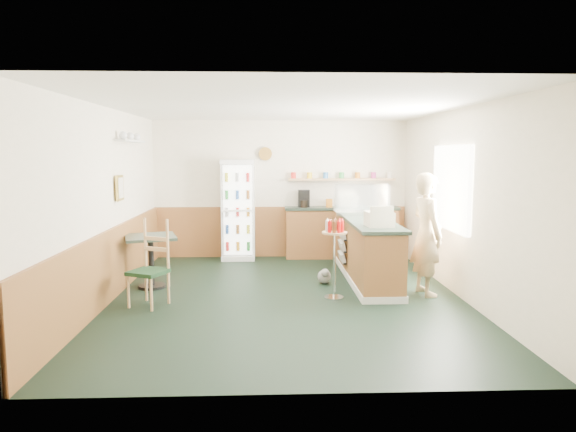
{
  "coord_description": "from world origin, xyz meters",
  "views": [
    {
      "loc": [
        -0.25,
        -7.19,
        2.06
      ],
      "look_at": [
        0.05,
        0.6,
        1.11
      ],
      "focal_mm": 32.0,
      "sensor_mm": 36.0,
      "label": 1
    }
  ],
  "objects_px": {
    "cash_register": "(379,219)",
    "condiment_stand": "(334,245)",
    "display_case": "(361,200)",
    "shopkeeper": "(427,234)",
    "cafe_chair": "(149,260)",
    "drinks_fridge": "(238,210)",
    "cafe_table": "(151,251)"
  },
  "relations": [
    {
      "from": "drinks_fridge",
      "to": "cash_register",
      "type": "relative_size",
      "value": 5.02
    },
    {
      "from": "display_case",
      "to": "cash_register",
      "type": "bearing_deg",
      "value": -90.0
    },
    {
      "from": "drinks_fridge",
      "to": "condiment_stand",
      "type": "xyz_separation_m",
      "value": [
        1.52,
        -2.81,
        -0.2
      ]
    },
    {
      "from": "cash_register",
      "to": "condiment_stand",
      "type": "relative_size",
      "value": 0.35
    },
    {
      "from": "condiment_stand",
      "to": "cash_register",
      "type": "bearing_deg",
      "value": 14.12
    },
    {
      "from": "display_case",
      "to": "shopkeeper",
      "type": "bearing_deg",
      "value": -64.45
    },
    {
      "from": "display_case",
      "to": "shopkeeper",
      "type": "relative_size",
      "value": 0.52
    },
    {
      "from": "cash_register",
      "to": "cafe_chair",
      "type": "height_order",
      "value": "cash_register"
    },
    {
      "from": "drinks_fridge",
      "to": "cafe_chair",
      "type": "bearing_deg",
      "value": -109.2
    },
    {
      "from": "drinks_fridge",
      "to": "cafe_chair",
      "type": "relative_size",
      "value": 1.65
    },
    {
      "from": "shopkeeper",
      "to": "condiment_stand",
      "type": "bearing_deg",
      "value": 85.82
    },
    {
      "from": "drinks_fridge",
      "to": "display_case",
      "type": "xyz_separation_m",
      "value": [
        2.18,
        -1.2,
        0.3
      ]
    },
    {
      "from": "display_case",
      "to": "cafe_chair",
      "type": "height_order",
      "value": "display_case"
    },
    {
      "from": "shopkeeper",
      "to": "drinks_fridge",
      "type": "bearing_deg",
      "value": 36.83
    },
    {
      "from": "cash_register",
      "to": "shopkeeper",
      "type": "distance_m",
      "value": 0.74
    },
    {
      "from": "display_case",
      "to": "shopkeeper",
      "type": "xyz_separation_m",
      "value": [
        0.7,
        -1.46,
        -0.38
      ]
    },
    {
      "from": "shopkeeper",
      "to": "cafe_chair",
      "type": "height_order",
      "value": "shopkeeper"
    },
    {
      "from": "drinks_fridge",
      "to": "cafe_chair",
      "type": "height_order",
      "value": "drinks_fridge"
    },
    {
      "from": "cash_register",
      "to": "shopkeeper",
      "type": "xyz_separation_m",
      "value": [
        0.7,
        -0.02,
        -0.22
      ]
    },
    {
      "from": "condiment_stand",
      "to": "cafe_chair",
      "type": "relative_size",
      "value": 0.95
    },
    {
      "from": "display_case",
      "to": "cafe_table",
      "type": "relative_size",
      "value": 1.01
    },
    {
      "from": "drinks_fridge",
      "to": "shopkeeper",
      "type": "height_order",
      "value": "drinks_fridge"
    },
    {
      "from": "display_case",
      "to": "condiment_stand",
      "type": "height_order",
      "value": "display_case"
    },
    {
      "from": "cafe_table",
      "to": "shopkeeper",
      "type": "bearing_deg",
      "value": -7.52
    },
    {
      "from": "shopkeeper",
      "to": "display_case",
      "type": "bearing_deg",
      "value": 15.11
    },
    {
      "from": "cafe_table",
      "to": "cafe_chair",
      "type": "xyz_separation_m",
      "value": [
        0.18,
        -0.87,
        0.04
      ]
    },
    {
      "from": "cash_register",
      "to": "cafe_chair",
      "type": "bearing_deg",
      "value": -177.23
    },
    {
      "from": "drinks_fridge",
      "to": "cash_register",
      "type": "xyz_separation_m",
      "value": [
        2.18,
        -2.64,
        0.15
      ]
    },
    {
      "from": "shopkeeper",
      "to": "cafe_table",
      "type": "bearing_deg",
      "value": 72.04
    },
    {
      "from": "display_case",
      "to": "condiment_stand",
      "type": "relative_size",
      "value": 0.82
    },
    {
      "from": "drinks_fridge",
      "to": "display_case",
      "type": "relative_size",
      "value": 2.11
    },
    {
      "from": "shopkeeper",
      "to": "condiment_stand",
      "type": "xyz_separation_m",
      "value": [
        -1.37,
        -0.15,
        -0.12
      ]
    }
  ]
}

